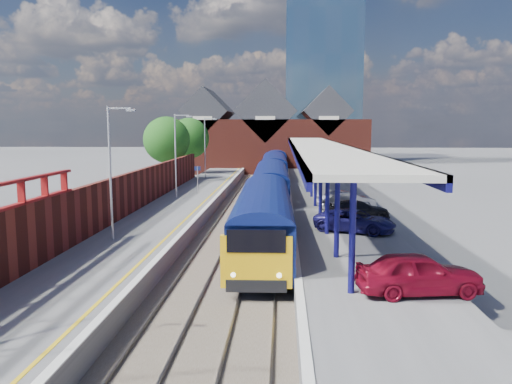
% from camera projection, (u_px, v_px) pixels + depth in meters
% --- Properties ---
extents(ground, '(240.00, 240.00, 0.00)m').
position_uv_depth(ground, '(257.00, 196.00, 50.08)').
color(ground, '#5B5B5E').
rests_on(ground, ground).
extents(ballast_bed, '(6.00, 76.00, 0.06)m').
position_uv_depth(ballast_bed, '(251.00, 213.00, 40.18)').
color(ballast_bed, '#473D33').
rests_on(ballast_bed, ground).
extents(rails, '(4.51, 76.00, 0.14)m').
position_uv_depth(rails, '(251.00, 212.00, 40.17)').
color(rails, slate).
rests_on(rails, ground).
extents(left_platform, '(5.00, 76.00, 1.00)m').
position_uv_depth(left_platform, '(184.00, 207.00, 40.41)').
color(left_platform, '#565659').
rests_on(left_platform, ground).
extents(right_platform, '(6.00, 76.00, 1.00)m').
position_uv_depth(right_platform, '(326.00, 208.00, 39.80)').
color(right_platform, '#565659').
rests_on(right_platform, ground).
extents(coping_left, '(0.30, 76.00, 0.05)m').
position_uv_depth(coping_left, '(212.00, 201.00, 40.21)').
color(coping_left, silver).
rests_on(coping_left, left_platform).
extents(coping_right, '(0.30, 76.00, 0.05)m').
position_uv_depth(coping_right, '(290.00, 201.00, 39.88)').
color(coping_right, silver).
rests_on(coping_right, right_platform).
extents(yellow_line, '(0.14, 76.00, 0.01)m').
position_uv_depth(yellow_line, '(205.00, 201.00, 40.25)').
color(yellow_line, yellow).
rests_on(yellow_line, left_platform).
extents(train, '(3.10, 65.95, 3.45)m').
position_uv_depth(train, '(273.00, 174.00, 51.88)').
color(train, '#0B1651').
rests_on(train, ground).
extents(canopy, '(4.50, 52.00, 4.48)m').
position_uv_depth(canopy, '(319.00, 148.00, 41.14)').
color(canopy, '#0F0E52').
rests_on(canopy, right_platform).
extents(lamp_post_b, '(1.48, 0.18, 7.00)m').
position_uv_depth(lamp_post_b, '(113.00, 165.00, 26.01)').
color(lamp_post_b, '#A5A8AA').
rests_on(lamp_post_b, left_platform).
extents(lamp_post_c, '(1.48, 0.18, 7.00)m').
position_uv_depth(lamp_post_c, '(177.00, 150.00, 41.85)').
color(lamp_post_c, '#A5A8AA').
rests_on(lamp_post_c, left_platform).
extents(lamp_post_d, '(1.48, 0.18, 7.00)m').
position_uv_depth(lamp_post_d, '(206.00, 144.00, 57.69)').
color(lamp_post_d, '#A5A8AA').
rests_on(lamp_post_d, left_platform).
extents(platform_sign, '(0.55, 0.08, 2.50)m').
position_uv_depth(platform_sign, '(198.00, 175.00, 44.06)').
color(platform_sign, '#A5A8AA').
rests_on(platform_sign, left_platform).
extents(brick_wall, '(0.35, 50.00, 3.86)m').
position_uv_depth(brick_wall, '(126.00, 193.00, 33.89)').
color(brick_wall, maroon).
rests_on(brick_wall, left_platform).
extents(station_building, '(30.00, 12.12, 13.78)m').
position_uv_depth(station_building, '(267.00, 137.00, 77.10)').
color(station_building, maroon).
rests_on(station_building, ground).
extents(glass_tower, '(14.20, 14.20, 40.30)m').
position_uv_depth(glass_tower, '(322.00, 58.00, 96.43)').
color(glass_tower, slate).
rests_on(glass_tower, ground).
extents(tree_near, '(5.20, 5.20, 8.10)m').
position_uv_depth(tree_near, '(168.00, 141.00, 55.78)').
color(tree_near, '#382314').
rests_on(tree_near, ground).
extents(tree_far, '(5.20, 5.20, 8.10)m').
position_uv_depth(tree_far, '(190.00, 139.00, 63.65)').
color(tree_far, '#382314').
rests_on(tree_far, ground).
extents(parked_car_red, '(4.64, 2.34, 1.52)m').
position_uv_depth(parked_car_red, '(419.00, 273.00, 17.82)').
color(parked_car_red, maroon).
rests_on(parked_car_red, right_platform).
extents(parked_car_silver, '(4.34, 2.45, 1.35)m').
position_uv_depth(parked_car_silver, '(347.00, 201.00, 35.91)').
color(parked_car_silver, '#9C9CA0').
rests_on(parked_car_silver, right_platform).
extents(parked_car_dark, '(4.67, 3.15, 1.26)m').
position_uv_depth(parked_car_dark, '(357.00, 210.00, 32.12)').
color(parked_car_dark, black).
rests_on(parked_car_dark, right_platform).
extents(parked_car_blue, '(5.05, 3.80, 1.27)m').
position_uv_depth(parked_car_blue, '(355.00, 221.00, 28.42)').
color(parked_car_blue, navy).
rests_on(parked_car_blue, right_platform).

